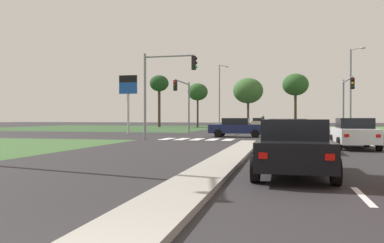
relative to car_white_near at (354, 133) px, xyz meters
name	(u,v)px	position (x,y,z in m)	size (l,w,h in m)	color
ground_plane	(259,137)	(-5.50, 11.54, -0.79)	(200.00, 200.00, 0.00)	#282628
grass_verge_far_left	(107,128)	(-31.00, 36.04, -0.79)	(35.00, 35.00, 0.01)	#2D4C28
median_island_near	(226,160)	(-5.50, -7.46, -0.72)	(1.20, 22.00, 0.14)	gray
median_island_far	(269,128)	(-5.50, 36.54, -0.72)	(1.20, 36.00, 0.14)	#ADA89E
lane_dash_near	(363,196)	(-2.00, -12.84, -0.79)	(0.14, 2.00, 0.01)	silver
lane_dash_second	(328,162)	(-2.00, -6.84, -0.79)	(0.14, 2.00, 0.01)	silver
lane_dash_third	(314,149)	(-2.00, -0.84, -0.79)	(0.14, 2.00, 0.01)	silver
stop_bar_near	(312,142)	(-1.70, 4.54, -0.79)	(6.40, 0.50, 0.01)	silver
crosswalk_bar_near	(167,139)	(-11.90, 6.34, -0.79)	(0.70, 2.80, 0.01)	silver
crosswalk_bar_second	(182,139)	(-10.75, 6.34, -0.79)	(0.70, 2.80, 0.01)	silver
crosswalk_bar_third	(197,139)	(-9.60, 6.34, -0.79)	(0.70, 2.80, 0.01)	silver
crosswalk_bar_fourth	(213,140)	(-8.45, 6.34, -0.79)	(0.70, 2.80, 0.01)	silver
crosswalk_bar_fifth	(229,140)	(-7.30, 6.34, -0.79)	(0.70, 2.80, 0.01)	silver
car_white_near	(354,133)	(0.00, 0.00, 0.00)	(1.99, 4.42, 1.55)	silver
car_beige_third	(258,122)	(-7.67, 44.85, 0.01)	(1.96, 4.27, 1.57)	#BCAD8E
car_black_fourth	(293,147)	(-3.26, -10.26, -0.01)	(2.05, 4.45, 1.52)	black
car_silver_fifth	(288,135)	(-3.31, -2.86, -0.01)	(2.02, 4.63, 1.52)	#B7B7BC
car_navy_sixth	(237,127)	(-7.15, 10.52, 0.00)	(4.63, 2.05, 1.55)	#161E47
traffic_signal_far_right	(347,95)	(2.10, 16.16, 2.85)	(0.32, 5.23, 5.21)	gray
traffic_signal_near_left	(163,81)	(-11.78, 4.94, 3.36)	(3.92, 0.32, 6.14)	gray
traffic_signal_far_left	(184,96)	(-13.10, 16.03, 2.93)	(0.32, 5.56, 5.30)	gray
street_lamp_third	(352,86)	(3.39, 21.42, 4.07)	(1.26, 1.82, 8.69)	gray
street_lamp_fourth	(220,93)	(-14.19, 45.63, 5.16)	(1.56, 1.68, 10.81)	gray
pedestrian_at_median	(263,121)	(-5.60, 20.82, 0.40)	(0.34, 0.34, 1.74)	maroon
fuel_price_totem	(128,91)	(-18.28, 14.29, 3.40)	(1.80, 0.24, 5.74)	silver
treeline_near	(159,84)	(-24.58, 43.28, 6.65)	(3.32, 3.32, 9.05)	#423323
treeline_second	(198,92)	(-17.60, 42.90, 5.16)	(3.44, 3.44, 7.46)	#423323
treeline_third	(248,91)	(-9.30, 45.31, 5.41)	(5.10, 5.10, 8.39)	#423323
treeline_fourth	(295,85)	(-1.45, 46.12, 6.33)	(4.34, 4.34, 9.04)	#423323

